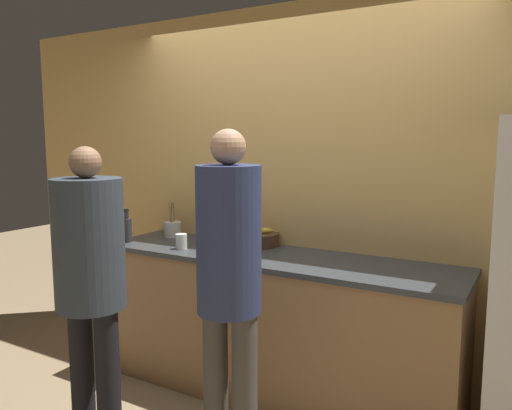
{
  "coord_description": "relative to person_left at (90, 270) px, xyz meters",
  "views": [
    {
      "loc": [
        1.5,
        -2.42,
        1.7
      ],
      "look_at": [
        0.0,
        0.15,
        1.3
      ],
      "focal_mm": 35.0,
      "sensor_mm": 36.0,
      "label": 1
    }
  ],
  "objects": [
    {
      "name": "person_center",
      "position": [
        0.74,
        0.22,
        0.02
      ],
      "size": [
        0.32,
        0.32,
        1.75
      ],
      "color": "#4C4742",
      "rests_on": "ground_plane"
    },
    {
      "name": "cup_red",
      "position": [
        0.21,
        1.0,
        -0.01
      ],
      "size": [
        0.09,
        0.09,
        0.09
      ],
      "color": "#A33D33",
      "rests_on": "counter"
    },
    {
      "name": "utensil_crock",
      "position": [
        -0.37,
        1.13,
        0.01
      ],
      "size": [
        0.13,
        0.13,
        0.26
      ],
      "color": "silver",
      "rests_on": "counter"
    },
    {
      "name": "bottle_dark",
      "position": [
        -0.53,
        0.81,
        0.05
      ],
      "size": [
        0.07,
        0.07,
        0.24
      ],
      "color": "#333338",
      "rests_on": "counter"
    },
    {
      "name": "person_left",
      "position": [
        0.0,
        0.0,
        0.0
      ],
      "size": [
        0.37,
        0.37,
        1.66
      ],
      "color": "black",
      "rests_on": "ground_plane"
    },
    {
      "name": "wall_back",
      "position": [
        0.58,
        1.32,
        0.3
      ],
      "size": [
        5.2,
        0.06,
        2.6
      ],
      "color": "#E0B266",
      "rests_on": "ground_plane"
    },
    {
      "name": "cup_white",
      "position": [
        -0.04,
        0.83,
        0.0
      ],
      "size": [
        0.08,
        0.08,
        0.1
      ],
      "color": "white",
      "rests_on": "counter"
    },
    {
      "name": "bottle_red",
      "position": [
        0.12,
        1.18,
        0.05
      ],
      "size": [
        0.06,
        0.06,
        0.26
      ],
      "color": "red",
      "rests_on": "counter"
    },
    {
      "name": "fruit_bowl",
      "position": [
        0.35,
        1.18,
        -0.0
      ],
      "size": [
        0.3,
        0.3,
        0.13
      ],
      "color": "#4C3323",
      "rests_on": "counter"
    },
    {
      "name": "counter",
      "position": [
        0.58,
        1.0,
        -0.53
      ],
      "size": [
        2.43,
        0.67,
        0.95
      ],
      "color": "#9E754C",
      "rests_on": "ground_plane"
    }
  ]
}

